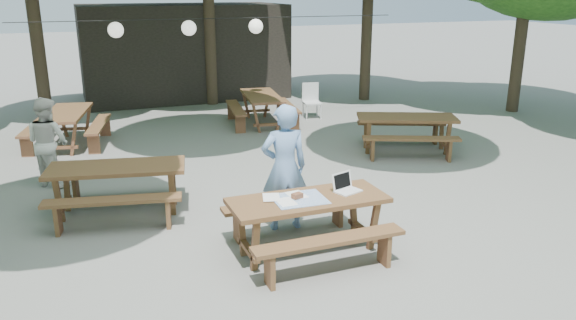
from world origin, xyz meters
The scene contains 13 objects.
ground centered at (0.00, 0.00, 0.00)m, with size 80.00×80.00×0.00m, color #60605C.
pavilion centered at (0.50, 10.50, 1.40)m, with size 6.00×3.00×2.80m, color black.
main_picnic_table centered at (-0.20, -0.91, 0.39)m, with size 2.00×1.58×0.75m.
picnic_table_nw centered at (-2.34, 1.35, 0.39)m, with size 2.18×1.93×0.75m.
picnic_table_ne centered at (3.54, 2.65, 0.39)m, with size 2.37×2.21×0.75m.
picnic_table_far_w centered at (-3.00, 5.67, 0.39)m, with size 1.95×2.19×0.75m.
picnic_table_far_e centered at (1.53, 6.01, 0.39)m, with size 1.84×2.11×0.75m.
woman centered at (-0.20, -0.06, 0.90)m, with size 0.65×0.43×1.79m, color #6E94C8.
second_person centered at (-3.31, 3.10, 0.77)m, with size 0.75×0.58×1.54m, color silver.
plastic_chair centered at (2.98, 6.25, 0.26)m, with size 0.50×0.50×0.90m.
laptop centered at (0.35, -0.84, 0.81)m, with size 0.40×0.35×0.24m.
tabletop_clutter centered at (-0.34, -0.90, 0.76)m, with size 0.79×0.63×0.08m.
paper_lanterns centered at (-0.19, 6.00, 2.40)m, with size 9.00×0.34×0.38m.
Camera 1 is at (-2.83, -6.97, 3.30)m, focal length 35.00 mm.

